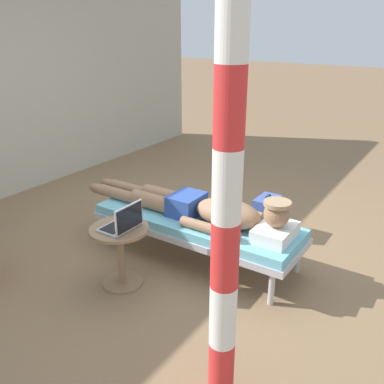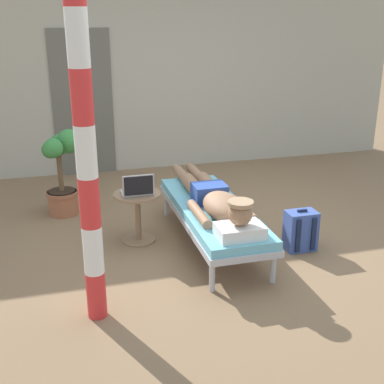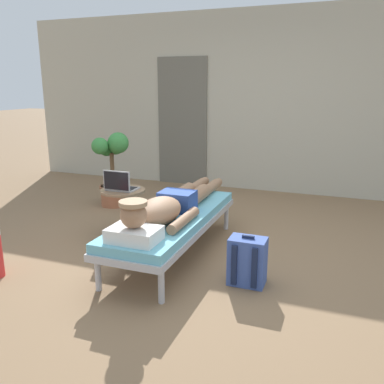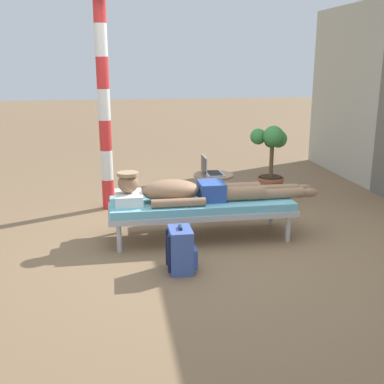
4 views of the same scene
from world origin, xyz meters
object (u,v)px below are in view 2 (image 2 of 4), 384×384
(lounge_chair, at_px, (212,213))
(backpack, at_px, (300,231))
(porch_post, at_px, (86,152))
(person_reclining, at_px, (216,200))
(laptop, at_px, (138,189))
(potted_plant, at_px, (62,169))
(side_table, at_px, (138,209))

(lounge_chair, relative_size, backpack, 4.61)
(lounge_chair, bearing_deg, porch_post, -141.77)
(person_reclining, bearing_deg, laptop, 155.49)
(person_reclining, distance_m, porch_post, 1.74)
(backpack, relative_size, potted_plant, 0.42)
(person_reclining, xyz_separation_m, porch_post, (-1.25, -0.89, 0.81))
(side_table, height_order, laptop, laptop)
(potted_plant, bearing_deg, laptop, -54.94)
(laptop, xyz_separation_m, porch_post, (-0.54, -1.22, 0.74))
(lounge_chair, xyz_separation_m, potted_plant, (-1.42, 1.24, 0.21))
(lounge_chair, distance_m, person_reclining, 0.20)
(lounge_chair, distance_m, laptop, 0.78)
(backpack, height_order, porch_post, porch_post)
(lounge_chair, relative_size, side_table, 3.74)
(lounge_chair, bearing_deg, potted_plant, 138.81)
(side_table, distance_m, laptop, 0.23)
(porch_post, bearing_deg, lounge_chair, 38.23)
(side_table, bearing_deg, person_reclining, -27.85)
(side_table, distance_m, backpack, 1.65)
(lounge_chair, bearing_deg, side_table, 158.26)
(laptop, relative_size, backpack, 0.73)
(laptop, distance_m, potted_plant, 1.23)
(potted_plant, distance_m, porch_post, 2.36)
(backpack, relative_size, porch_post, 0.16)
(person_reclining, bearing_deg, porch_post, -144.45)
(backpack, distance_m, potted_plant, 2.75)
(lounge_chair, height_order, potted_plant, potted_plant)
(person_reclining, bearing_deg, potted_plant, 136.77)
(side_table, distance_m, potted_plant, 1.20)
(side_table, bearing_deg, potted_plant, 126.48)
(laptop, bearing_deg, porch_post, -114.03)
(person_reclining, xyz_separation_m, backpack, (0.81, -0.24, -0.32))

